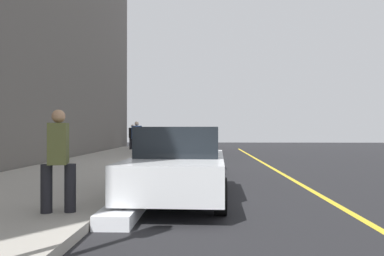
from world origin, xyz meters
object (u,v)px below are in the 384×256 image
(parked_car_black, at_px, (188,148))
(pedestrian_blue_coat, at_px, (137,137))
(parked_car_green, at_px, (195,143))
(parked_car_maroon, at_px, (196,140))
(parked_car_white, at_px, (180,163))
(rolling_suitcase, at_px, (137,145))
(pedestrian_olive_coat, at_px, (58,158))
(pedestrian_black_coat, at_px, (133,136))

(parked_car_black, bearing_deg, pedestrian_blue_coat, -154.50)
(parked_car_green, bearing_deg, parked_car_maroon, -179.28)
(parked_car_maroon, relative_size, parked_car_white, 0.93)
(parked_car_green, height_order, rolling_suitcase, parked_car_green)
(pedestrian_blue_coat, bearing_deg, pedestrian_olive_coat, 5.27)
(pedestrian_olive_coat, bearing_deg, parked_car_black, 168.34)
(parked_car_maroon, distance_m, parked_car_green, 6.06)
(parked_car_maroon, distance_m, parked_car_white, 18.46)
(pedestrian_black_coat, xyz_separation_m, pedestrian_blue_coat, (4.46, 1.06, 0.05))
(parked_car_maroon, height_order, parked_car_white, same)
(rolling_suitcase, bearing_deg, parked_car_white, 12.99)
(parked_car_white, distance_m, pedestrian_olive_coat, 2.79)
(pedestrian_olive_coat, distance_m, rolling_suitcase, 19.67)
(parked_car_maroon, bearing_deg, pedestrian_olive_coat, -4.74)
(parked_car_black, bearing_deg, parked_car_maroon, 179.97)
(pedestrian_black_coat, relative_size, rolling_suitcase, 1.79)
(parked_car_green, height_order, pedestrian_olive_coat, pedestrian_olive_coat)
(parked_car_white, xyz_separation_m, pedestrian_blue_coat, (-12.51, -3.15, 0.32))
(parked_car_white, xyz_separation_m, pedestrian_olive_coat, (2.12, -1.80, 0.26))
(parked_car_maroon, xyz_separation_m, parked_car_black, (12.35, -0.01, 0.00))
(parked_car_maroon, relative_size, pedestrian_black_coat, 2.68)
(rolling_suitcase, bearing_deg, parked_car_green, 38.59)
(pedestrian_black_coat, bearing_deg, pedestrian_olive_coat, 7.18)
(parked_car_green, distance_m, rolling_suitcase, 6.42)
(parked_car_white, xyz_separation_m, pedestrian_black_coat, (-16.97, -4.20, 0.26))
(pedestrian_olive_coat, relative_size, pedestrian_blue_coat, 0.94)
(parked_car_black, distance_m, parked_car_white, 6.11)
(pedestrian_blue_coat, relative_size, rolling_suitcase, 1.90)
(parked_car_green, xyz_separation_m, pedestrian_olive_coat, (14.52, -1.78, 0.26))
(parked_car_white, bearing_deg, pedestrian_black_coat, -166.09)
(pedestrian_blue_coat, distance_m, rolling_suitcase, 5.02)
(parked_car_maroon, height_order, parked_car_green, same)
(parked_car_white, distance_m, pedestrian_blue_coat, 12.90)
(parked_car_maroon, bearing_deg, parked_car_white, 0.28)
(pedestrian_olive_coat, bearing_deg, pedestrian_black_coat, -172.82)
(parked_car_green, bearing_deg, pedestrian_black_coat, -137.50)
(parked_car_black, bearing_deg, pedestrian_black_coat, -159.28)
(pedestrian_olive_coat, height_order, pedestrian_blue_coat, pedestrian_blue_coat)
(parked_car_white, height_order, pedestrian_black_coat, pedestrian_black_coat)
(parked_car_maroon, distance_m, pedestrian_black_coat, 4.38)
(pedestrian_blue_coat, bearing_deg, parked_car_white, 14.12)
(parked_car_green, bearing_deg, rolling_suitcase, -141.41)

